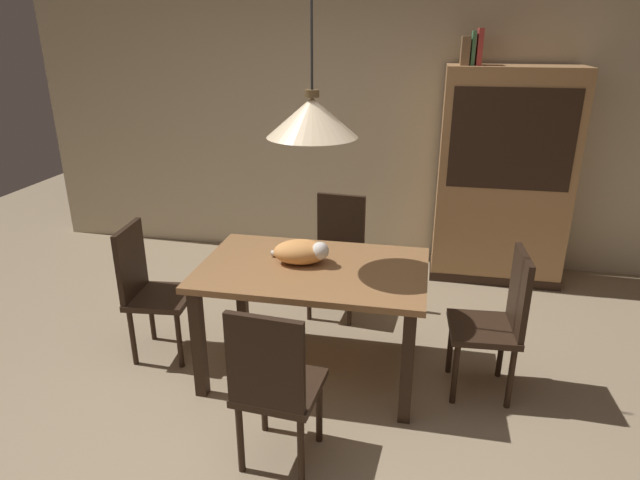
# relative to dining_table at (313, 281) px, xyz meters

# --- Properties ---
(ground) EXTENTS (10.00, 10.00, 0.00)m
(ground) POSITION_rel_dining_table_xyz_m (0.01, -0.55, -0.65)
(ground) COLOR #998466
(back_wall) EXTENTS (6.40, 0.10, 2.90)m
(back_wall) POSITION_rel_dining_table_xyz_m (0.01, 2.10, 0.80)
(back_wall) COLOR beige
(back_wall) RESTS_ON ground
(dining_table) EXTENTS (1.40, 0.90, 0.75)m
(dining_table) POSITION_rel_dining_table_xyz_m (0.00, 0.00, 0.00)
(dining_table) COLOR olive
(dining_table) RESTS_ON ground
(chair_left_side) EXTENTS (0.44, 0.44, 0.93)m
(chair_left_side) POSITION_rel_dining_table_xyz_m (-1.13, -0.01, -0.14)
(chair_left_side) COLOR black
(chair_left_side) RESTS_ON ground
(chair_far_back) EXTENTS (0.43, 0.43, 0.93)m
(chair_far_back) POSITION_rel_dining_table_xyz_m (0.01, 0.88, -0.14)
(chair_far_back) COLOR black
(chair_far_back) RESTS_ON ground
(chair_right_side) EXTENTS (0.42, 0.42, 0.93)m
(chair_right_side) POSITION_rel_dining_table_xyz_m (1.13, 0.00, -0.14)
(chair_right_side) COLOR black
(chair_right_side) RESTS_ON ground
(chair_near_front) EXTENTS (0.43, 0.43, 0.93)m
(chair_near_front) POSITION_rel_dining_table_xyz_m (-0.01, -0.88, -0.14)
(chair_near_front) COLOR black
(chair_near_front) RESTS_ON ground
(cat_sleeping) EXTENTS (0.40, 0.29, 0.16)m
(cat_sleeping) POSITION_rel_dining_table_xyz_m (-0.07, 0.04, 0.18)
(cat_sleeping) COLOR #E59951
(cat_sleeping) RESTS_ON dining_table
(pendant_lamp) EXTENTS (0.52, 0.52, 1.30)m
(pendant_lamp) POSITION_rel_dining_table_xyz_m (-0.00, 0.00, 1.01)
(pendant_lamp) COLOR beige
(hutch_bookcase) EXTENTS (1.12, 0.45, 1.85)m
(hutch_bookcase) POSITION_rel_dining_table_xyz_m (1.30, 1.77, 0.24)
(hutch_bookcase) COLOR #A87A4C
(hutch_bookcase) RESTS_ON ground
(book_brown_thick) EXTENTS (0.06, 0.24, 0.22)m
(book_brown_thick) POSITION_rel_dining_table_xyz_m (0.88, 1.77, 1.31)
(book_brown_thick) COLOR brown
(book_brown_thick) RESTS_ON hutch_bookcase
(book_green_slim) EXTENTS (0.03, 0.20, 0.26)m
(book_green_slim) POSITION_rel_dining_table_xyz_m (0.94, 1.77, 1.33)
(book_green_slim) COLOR #427A4C
(book_green_slim) RESTS_ON hutch_bookcase
(book_red_tall) EXTENTS (0.04, 0.22, 0.28)m
(book_red_tall) POSITION_rel_dining_table_xyz_m (0.99, 1.77, 1.34)
(book_red_tall) COLOR #B73833
(book_red_tall) RESTS_ON hutch_bookcase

